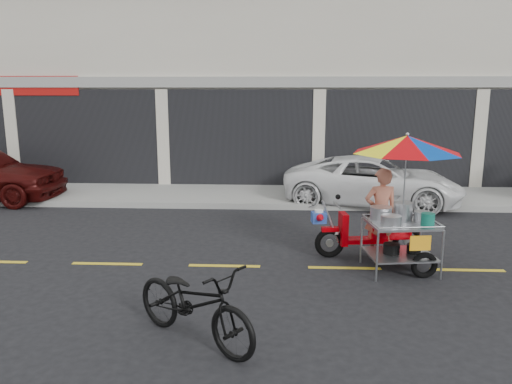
{
  "coord_description": "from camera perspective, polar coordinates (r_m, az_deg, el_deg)",
  "views": [
    {
      "loc": [
        -1.07,
        -7.89,
        2.92
      ],
      "look_at": [
        -1.5,
        0.6,
        1.15
      ],
      "focal_mm": 35.0,
      "sensor_mm": 36.0,
      "label": 1
    }
  ],
  "objects": [
    {
      "name": "near_bicycle",
      "position": [
        5.94,
        -7.07,
        -12.43
      ],
      "size": [
        1.89,
        1.66,
        0.99
      ],
      "primitive_type": "imported",
      "rotation": [
        0.0,
        0.0,
        0.92
      ],
      "color": "black",
      "rests_on": "ground"
    },
    {
      "name": "food_vendor_rig",
      "position": [
        8.47,
        15.6,
        1.06
      ],
      "size": [
        2.41,
        1.93,
        2.25
      ],
      "rotation": [
        0.0,
        0.0,
        0.13
      ],
      "color": "black",
      "rests_on": "ground"
    },
    {
      "name": "centerline",
      "position": [
        8.48,
        10.08,
        -8.54
      ],
      "size": [
        42.0,
        0.1,
        0.01
      ],
      "primitive_type": "cube",
      "color": "gold",
      "rests_on": "ground"
    },
    {
      "name": "ground",
      "position": [
        8.48,
        10.08,
        -8.56
      ],
      "size": [
        90.0,
        90.0,
        0.0
      ],
      "primitive_type": "plane",
      "color": "black"
    },
    {
      "name": "shophouse_block",
      "position": [
        18.93,
        15.29,
        15.33
      ],
      "size": [
        36.0,
        8.11,
        10.4
      ],
      "color": "beige",
      "rests_on": "ground"
    },
    {
      "name": "white_pickup",
      "position": [
        13.01,
        13.21,
        1.23
      ],
      "size": [
        4.75,
        2.89,
        1.23
      ],
      "primitive_type": "imported",
      "rotation": [
        0.0,
        0.0,
        1.37
      ],
      "color": "white",
      "rests_on": "ground"
    },
    {
      "name": "sidewalk",
      "position": [
        13.73,
        7.3,
        -0.31
      ],
      "size": [
        45.0,
        3.0,
        0.15
      ],
      "primitive_type": "cube",
      "color": "gray",
      "rests_on": "ground"
    }
  ]
}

